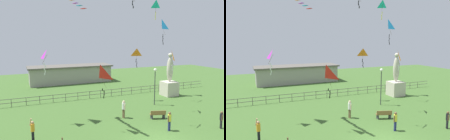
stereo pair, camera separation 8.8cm
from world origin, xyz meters
TOP-DOWN VIEW (x-y plane):
  - statue_monument at (9.55, 11.27)m, footprint 1.90×1.90m
  - lamppost at (5.12, 8.28)m, footprint 0.36×0.36m
  - park_bench at (2.78, 4.23)m, footprint 1.55×0.85m
  - person_1 at (2.02, 1.53)m, footprint 0.46×0.30m
  - person_2 at (6.42, 0.16)m, footprint 0.28×0.41m
  - person_3 at (-8.61, 3.91)m, footprint 0.39×0.46m
  - person_5 at (-0.14, 5.77)m, footprint 0.32×0.52m
  - kite_0 at (7.13, 10.08)m, footprint 1.19×1.04m
  - kite_1 at (4.12, 10.83)m, footprint 1.06×0.52m
  - kite_3 at (7.84, 12.40)m, footprint 1.06×1.02m
  - kite_4 at (5.37, 5.82)m, footprint 0.74×0.93m
  - kite_6 at (-3.40, 3.42)m, footprint 1.34×1.32m
  - kite_7 at (-6.96, 7.42)m, footprint 0.77×0.78m
  - waterfront_railing at (-0.31, 14.00)m, footprint 36.03×0.06m
  - pavilion_building at (-0.77, 26.00)m, footprint 14.59×4.89m

SIDE VIEW (x-z plane):
  - park_bench at x=2.78m, z-range 0.04..0.89m
  - waterfront_railing at x=-0.31m, z-range 0.15..1.10m
  - person_2 at x=6.42m, z-range 0.11..1.64m
  - person_1 at x=2.02m, z-range 0.12..1.75m
  - person_3 at x=-8.61m, z-range 0.00..1.89m
  - person_5 at x=-0.14m, z-range 0.13..1.88m
  - pavilion_building at x=-0.77m, z-range 0.02..3.07m
  - statue_monument at x=9.55m, z-range -1.22..4.61m
  - lamppost at x=5.12m, z-range 0.99..5.31m
  - kite_6 at x=-3.40m, z-range 3.45..6.19m
  - kite_4 at x=5.37m, z-range 4.83..6.98m
  - kite_1 at x=4.12m, z-range 4.77..7.16m
  - kite_7 at x=-6.96m, z-range 5.03..7.28m
  - kite_0 at x=7.13m, z-range 7.78..10.86m
  - kite_3 at x=7.84m, z-range 10.89..13.41m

